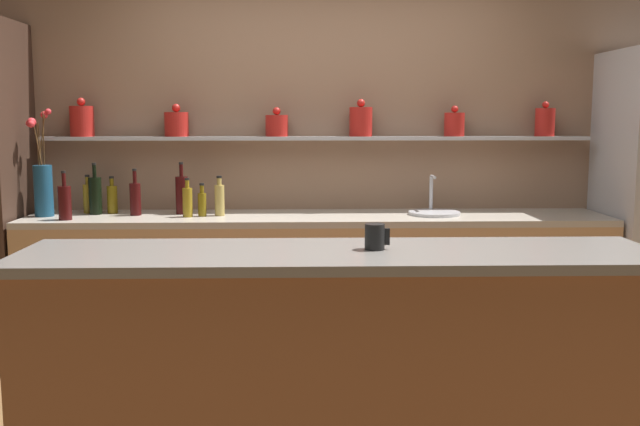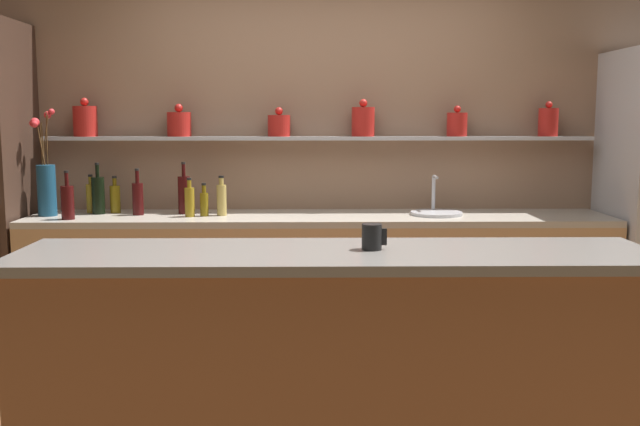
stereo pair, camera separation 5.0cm
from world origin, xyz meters
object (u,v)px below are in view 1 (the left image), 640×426
(bottle_oil_3, at_px, (112,199))
(bottle_oil_8, at_px, (202,203))
(flower_vase, at_px, (43,183))
(bottle_wine_4, at_px, (182,194))
(bottle_wine_0, at_px, (135,198))
(bottle_spirit_1, at_px, (220,199))
(bottle_oil_6, at_px, (88,198))
(bottle_oil_7, at_px, (188,201))
(sink_fixture, at_px, (434,211))
(bottle_wine_2, at_px, (95,195))
(coffee_mug, at_px, (375,237))
(bottle_wine_5, at_px, (65,202))

(bottle_oil_3, bearing_deg, bottle_oil_8, -14.99)
(bottle_oil_3, bearing_deg, flower_vase, -161.97)
(bottle_wine_4, bearing_deg, bottle_wine_0, -168.84)
(bottle_spirit_1, bearing_deg, bottle_oil_6, 170.24)
(bottle_oil_6, xyz_separation_m, bottle_oil_7, (0.68, -0.20, -0.00))
(bottle_wine_0, bearing_deg, flower_vase, -176.90)
(flower_vase, xyz_separation_m, bottle_spirit_1, (1.12, -0.00, -0.11))
(flower_vase, height_order, bottle_oil_7, flower_vase)
(flower_vase, distance_m, bottle_oil_3, 0.44)
(flower_vase, height_order, bottle_wine_4, flower_vase)
(bottle_wine_0, height_order, bottle_oil_8, bottle_wine_0)
(sink_fixture, xyz_separation_m, bottle_wine_2, (-2.20, 0.07, 0.10))
(bottle_wine_0, height_order, bottle_oil_7, bottle_wine_0)
(bottle_oil_3, xyz_separation_m, coffee_mug, (1.53, -1.88, 0.06))
(bottle_oil_7, relative_size, coffee_mug, 2.38)
(bottle_oil_3, distance_m, bottle_oil_6, 0.16)
(sink_fixture, bearing_deg, bottle_wine_2, 178.16)
(flower_vase, distance_m, bottle_spirit_1, 1.12)
(bottle_oil_3, relative_size, bottle_wine_5, 0.81)
(bottle_wine_5, height_order, bottle_oil_6, bottle_wine_5)
(bottle_wine_0, distance_m, bottle_wine_5, 0.43)
(bottle_wine_2, relative_size, bottle_wine_5, 1.11)
(flower_vase, xyz_separation_m, sink_fixture, (2.50, 0.01, -0.19))
(bottle_spirit_1, height_order, bottle_oil_8, bottle_spirit_1)
(bottle_wine_4, relative_size, bottle_oil_6, 1.34)
(sink_fixture, xyz_separation_m, bottle_oil_6, (-2.26, 0.13, 0.08))
(flower_vase, height_order, bottle_wine_5, flower_vase)
(bottle_wine_5, relative_size, bottle_oil_7, 1.22)
(bottle_wine_2, distance_m, bottle_wine_4, 0.56)
(bottle_oil_7, distance_m, coffee_mug, 1.97)
(bottle_wine_2, relative_size, coffee_mug, 3.22)
(bottle_wine_0, distance_m, coffee_mug, 2.24)
(flower_vase, bearing_deg, bottle_oil_7, -3.49)
(sink_fixture, relative_size, bottle_oil_3, 1.37)
(bottle_spirit_1, height_order, bottle_wine_5, bottle_wine_5)
(bottle_wine_2, distance_m, bottle_oil_6, 0.09)
(bottle_oil_7, bearing_deg, flower_vase, 176.51)
(flower_vase, xyz_separation_m, bottle_oil_8, (1.01, -0.03, -0.13))
(bottle_wine_4, bearing_deg, coffee_mug, -59.90)
(flower_vase, height_order, coffee_mug, flower_vase)
(bottle_spirit_1, xyz_separation_m, bottle_oil_3, (-0.72, 0.13, -0.01))
(bottle_wine_4, bearing_deg, flower_vase, -174.17)
(bottle_wine_5, xyz_separation_m, bottle_oil_7, (0.73, 0.11, -0.01))
(bottle_wine_2, xyz_separation_m, bottle_oil_8, (0.70, -0.12, -0.04))
(flower_vase, bearing_deg, bottle_wine_4, 5.83)
(bottle_oil_8, bearing_deg, bottle_wine_2, 170.57)
(bottle_wine_4, relative_size, bottle_wine_5, 1.12)
(flower_vase, bearing_deg, bottle_oil_3, 18.03)
(sink_fixture, height_order, bottle_wine_2, bottle_wine_2)
(bottle_spirit_1, xyz_separation_m, bottle_oil_6, (-0.88, 0.15, -0.01))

